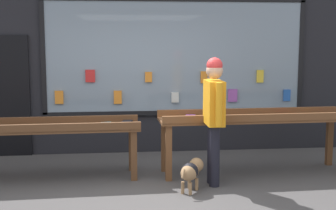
% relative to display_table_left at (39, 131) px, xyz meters
% --- Properties ---
extents(ground_plane, '(40.00, 40.00, 0.00)m').
position_rel_display_table_left_xyz_m(ground_plane, '(1.60, -0.81, -0.70)').
color(ground_plane, '#474444').
extents(shopfront_facade, '(7.71, 0.29, 3.31)m').
position_rel_display_table_left_xyz_m(shopfront_facade, '(1.60, 1.58, 0.95)').
color(shopfront_facade, black).
rests_on(shopfront_facade, ground_plane).
extents(display_table_left, '(2.92, 0.79, 0.86)m').
position_rel_display_table_left_xyz_m(display_table_left, '(0.00, 0.00, 0.00)').
color(display_table_left, brown).
rests_on(display_table_left, ground_plane).
extents(display_table_right, '(2.92, 0.75, 0.95)m').
position_rel_display_table_left_xyz_m(display_table_right, '(3.19, 0.00, 0.07)').
color(display_table_right, brown).
rests_on(display_table_right, ground_plane).
extents(person_browsing, '(0.23, 0.69, 1.78)m').
position_rel_display_table_left_xyz_m(person_browsing, '(2.46, -0.54, 0.35)').
color(person_browsing, black).
rests_on(person_browsing, ground_plane).
extents(small_dog, '(0.41, 0.52, 0.42)m').
position_rel_display_table_left_xyz_m(small_dog, '(2.11, -0.80, -0.42)').
color(small_dog, '#99724C').
rests_on(small_dog, ground_plane).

